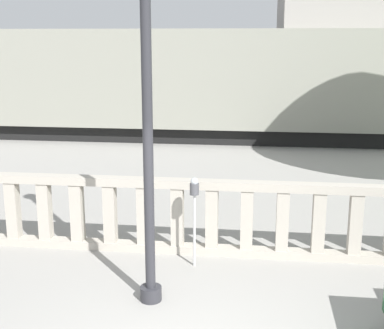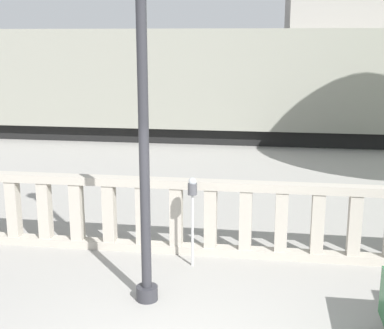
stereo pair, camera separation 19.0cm
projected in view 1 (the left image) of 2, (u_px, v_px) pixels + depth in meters
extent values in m
cube|color=#ADA599|center=(212.00, 250.00, 9.00)|extent=(15.01, 0.24, 0.14)
cube|color=#ADA599|center=(212.00, 185.00, 8.74)|extent=(15.01, 0.24, 0.14)
cube|color=#ADA599|center=(13.00, 210.00, 9.29)|extent=(0.20, 0.20, 1.00)
cube|color=#ADA599|center=(45.00, 211.00, 9.22)|extent=(0.20, 0.20, 1.00)
cube|color=#ADA599|center=(77.00, 212.00, 9.15)|extent=(0.20, 0.20, 1.00)
cube|color=#ADA599|center=(110.00, 214.00, 9.08)|extent=(0.20, 0.20, 1.00)
cube|color=#ADA599|center=(143.00, 215.00, 9.01)|extent=(0.20, 0.20, 1.00)
cube|color=#ADA599|center=(177.00, 216.00, 8.94)|extent=(0.20, 0.20, 1.00)
cube|color=#ADA599|center=(212.00, 218.00, 8.87)|extent=(0.20, 0.20, 1.00)
cube|color=#ADA599|center=(247.00, 219.00, 8.80)|extent=(0.20, 0.20, 1.00)
cube|color=#ADA599|center=(282.00, 221.00, 8.73)|extent=(0.20, 0.20, 1.00)
cube|color=#ADA599|center=(319.00, 222.00, 8.65)|extent=(0.20, 0.20, 1.00)
cube|color=#ADA599|center=(355.00, 224.00, 8.58)|extent=(0.20, 0.20, 1.00)
cylinder|color=#2D2D33|center=(151.00, 293.00, 7.40)|extent=(0.30, 0.30, 0.20)
cylinder|color=#2D2D33|center=(147.00, 107.00, 6.80)|extent=(0.14, 0.14, 4.99)
cylinder|color=silver|center=(194.00, 231.00, 8.42)|extent=(0.04, 0.04, 1.18)
cylinder|color=#4C4C51|center=(194.00, 189.00, 8.26)|extent=(0.15, 0.15, 0.18)
sphere|color=#B2B7BC|center=(194.00, 181.00, 8.23)|extent=(0.12, 0.12, 0.12)
cube|color=black|center=(271.00, 133.00, 18.96)|extent=(21.48, 2.27, 0.55)
cube|color=gray|center=(273.00, 78.00, 18.52)|extent=(21.92, 2.83, 3.30)
cube|color=black|center=(236.00, 88.00, 36.10)|extent=(29.35, 2.52, 0.55)
cube|color=black|center=(237.00, 62.00, 35.71)|extent=(29.95, 3.15, 2.84)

